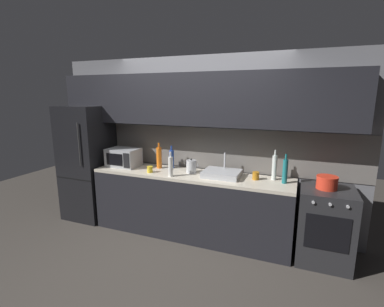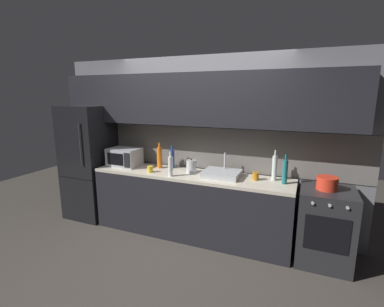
{
  "view_description": "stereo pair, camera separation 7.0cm",
  "coord_description": "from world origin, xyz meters",
  "px_view_note": "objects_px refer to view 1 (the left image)",
  "views": [
    {
      "loc": [
        1.39,
        -2.51,
        1.96
      ],
      "look_at": [
        0.03,
        0.9,
        1.19
      ],
      "focal_mm": 26.04,
      "sensor_mm": 36.0,
      "label": 1
    },
    {
      "loc": [
        1.45,
        -2.48,
        1.96
      ],
      "look_at": [
        0.03,
        0.9,
        1.19
      ],
      "focal_mm": 26.04,
      "sensor_mm": 36.0,
      "label": 2
    }
  ],
  "objects_px": {
    "microwave": "(124,157)",
    "wine_bottle_clear": "(274,167)",
    "oven_range": "(325,225)",
    "wine_bottle_orange": "(159,157)",
    "wine_bottle_blue": "(172,159)",
    "mug_yellow": "(150,169)",
    "wine_bottle_white": "(171,166)",
    "cooking_pot": "(327,182)",
    "mug_amber": "(256,176)",
    "kettle": "(191,166)",
    "wine_bottle_teal": "(285,171)",
    "refrigerator": "(88,162)"
  },
  "relations": [
    {
      "from": "cooking_pot",
      "to": "oven_range",
      "type": "bearing_deg",
      "value": -3.26
    },
    {
      "from": "oven_range",
      "to": "microwave",
      "type": "relative_size",
      "value": 1.96
    },
    {
      "from": "kettle",
      "to": "wine_bottle_orange",
      "type": "relative_size",
      "value": 0.53
    },
    {
      "from": "kettle",
      "to": "oven_range",
      "type": "bearing_deg",
      "value": -1.99
    },
    {
      "from": "microwave",
      "to": "mug_amber",
      "type": "height_order",
      "value": "microwave"
    },
    {
      "from": "oven_range",
      "to": "cooking_pot",
      "type": "xyz_separation_m",
      "value": [
        -0.02,
        0.0,
        0.53
      ]
    },
    {
      "from": "wine_bottle_orange",
      "to": "wine_bottle_white",
      "type": "distance_m",
      "value": 0.47
    },
    {
      "from": "refrigerator",
      "to": "mug_yellow",
      "type": "height_order",
      "value": "refrigerator"
    },
    {
      "from": "mug_yellow",
      "to": "mug_amber",
      "type": "xyz_separation_m",
      "value": [
        1.43,
        0.21,
        0.01
      ]
    },
    {
      "from": "wine_bottle_blue",
      "to": "mug_yellow",
      "type": "bearing_deg",
      "value": -118.55
    },
    {
      "from": "microwave",
      "to": "wine_bottle_clear",
      "type": "bearing_deg",
      "value": 3.14
    },
    {
      "from": "microwave",
      "to": "oven_range",
      "type": "bearing_deg",
      "value": -0.4
    },
    {
      "from": "microwave",
      "to": "wine_bottle_white",
      "type": "xyz_separation_m",
      "value": [
        0.9,
        -0.23,
        0.0
      ]
    },
    {
      "from": "wine_bottle_blue",
      "to": "cooking_pot",
      "type": "xyz_separation_m",
      "value": [
        2.06,
        -0.18,
        -0.06
      ]
    },
    {
      "from": "refrigerator",
      "to": "wine_bottle_orange",
      "type": "distance_m",
      "value": 1.25
    },
    {
      "from": "mug_amber",
      "to": "cooking_pot",
      "type": "distance_m",
      "value": 0.82
    },
    {
      "from": "cooking_pot",
      "to": "kettle",
      "type": "bearing_deg",
      "value": 178.03
    },
    {
      "from": "kettle",
      "to": "wine_bottle_clear",
      "type": "relative_size",
      "value": 0.52
    },
    {
      "from": "oven_range",
      "to": "refrigerator",
      "type": "bearing_deg",
      "value": 179.98
    },
    {
      "from": "microwave",
      "to": "kettle",
      "type": "distance_m",
      "value": 1.09
    },
    {
      "from": "wine_bottle_teal",
      "to": "mug_amber",
      "type": "height_order",
      "value": "wine_bottle_teal"
    },
    {
      "from": "oven_range",
      "to": "cooking_pot",
      "type": "relative_size",
      "value": 3.85
    },
    {
      "from": "microwave",
      "to": "cooking_pot",
      "type": "height_order",
      "value": "microwave"
    },
    {
      "from": "microwave",
      "to": "cooking_pot",
      "type": "relative_size",
      "value": 1.97
    },
    {
      "from": "refrigerator",
      "to": "wine_bottle_orange",
      "type": "xyz_separation_m",
      "value": [
        1.24,
        0.11,
        0.16
      ]
    },
    {
      "from": "wine_bottle_teal",
      "to": "wine_bottle_orange",
      "type": "xyz_separation_m",
      "value": [
        -1.77,
        0.07,
        0.01
      ]
    },
    {
      "from": "kettle",
      "to": "cooking_pot",
      "type": "distance_m",
      "value": 1.7
    },
    {
      "from": "refrigerator",
      "to": "microwave",
      "type": "distance_m",
      "value": 0.69
    },
    {
      "from": "kettle",
      "to": "mug_yellow",
      "type": "distance_m",
      "value": 0.58
    },
    {
      "from": "oven_range",
      "to": "wine_bottle_orange",
      "type": "distance_m",
      "value": 2.34
    },
    {
      "from": "wine_bottle_orange",
      "to": "cooking_pot",
      "type": "relative_size",
      "value": 1.61
    },
    {
      "from": "refrigerator",
      "to": "microwave",
      "type": "relative_size",
      "value": 3.9
    },
    {
      "from": "cooking_pot",
      "to": "refrigerator",
      "type": "bearing_deg",
      "value": -180.0
    },
    {
      "from": "oven_range",
      "to": "wine_bottle_teal",
      "type": "xyz_separation_m",
      "value": [
        -0.49,
        0.04,
        0.6
      ]
    },
    {
      "from": "refrigerator",
      "to": "wine_bottle_orange",
      "type": "height_order",
      "value": "refrigerator"
    },
    {
      "from": "wine_bottle_orange",
      "to": "refrigerator",
      "type": "bearing_deg",
      "value": -174.79
    },
    {
      "from": "cooking_pot",
      "to": "wine_bottle_clear",
      "type": "bearing_deg",
      "value": 167.04
    },
    {
      "from": "wine_bottle_white",
      "to": "mug_yellow",
      "type": "distance_m",
      "value": 0.37
    },
    {
      "from": "wine_bottle_white",
      "to": "wine_bottle_clear",
      "type": "height_order",
      "value": "wine_bottle_clear"
    },
    {
      "from": "wine_bottle_blue",
      "to": "wine_bottle_white",
      "type": "xyz_separation_m",
      "value": [
        0.17,
        -0.39,
        -0.0
      ]
    },
    {
      "from": "wine_bottle_teal",
      "to": "cooking_pot",
      "type": "bearing_deg",
      "value": -4.73
    },
    {
      "from": "microwave",
      "to": "kettle",
      "type": "height_order",
      "value": "microwave"
    },
    {
      "from": "microwave",
      "to": "wine_bottle_orange",
      "type": "bearing_deg",
      "value": 9.64
    },
    {
      "from": "wine_bottle_white",
      "to": "mug_amber",
      "type": "bearing_deg",
      "value": 13.92
    },
    {
      "from": "oven_range",
      "to": "mug_amber",
      "type": "relative_size",
      "value": 8.88
    },
    {
      "from": "oven_range",
      "to": "microwave",
      "type": "distance_m",
      "value": 2.87
    },
    {
      "from": "wine_bottle_teal",
      "to": "wine_bottle_clear",
      "type": "height_order",
      "value": "wine_bottle_clear"
    },
    {
      "from": "wine_bottle_orange",
      "to": "mug_amber",
      "type": "bearing_deg",
      "value": -2.28
    },
    {
      "from": "wine_bottle_white",
      "to": "wine_bottle_teal",
      "type": "bearing_deg",
      "value": 9.9
    },
    {
      "from": "wine_bottle_white",
      "to": "oven_range",
      "type": "bearing_deg",
      "value": 6.21
    }
  ]
}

